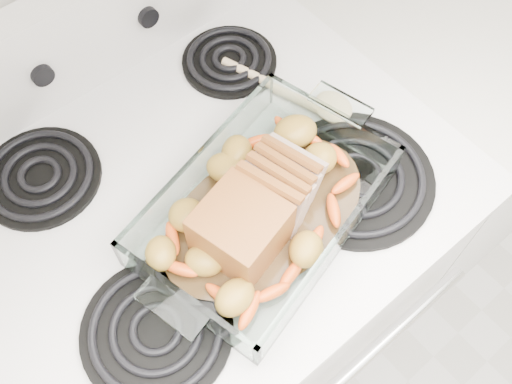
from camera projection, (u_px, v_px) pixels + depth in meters
electric_range at (216, 282)px, 1.30m from camera, size 0.78×0.70×1.12m
counter_right at (413, 134)px, 1.52m from camera, size 0.58×0.68×0.93m
baking_dish at (265, 211)px, 0.84m from camera, size 0.37×0.24×0.07m
pork_roast at (249, 212)px, 0.81m from camera, size 0.21×0.11×0.09m
roast_vegetables at (247, 193)px, 0.85m from camera, size 0.36×0.19×0.04m
wooden_spoon at (306, 97)px, 0.97m from camera, size 0.11×0.24×0.02m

